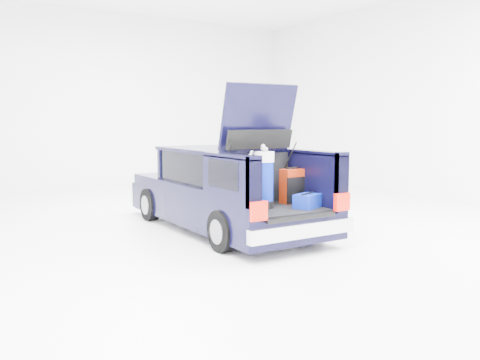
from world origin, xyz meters
TOP-DOWN VIEW (x-y plane):
  - ground at (0.00, 0.00)m, footprint 14.00×14.00m
  - car at (-0.00, 0.11)m, footprint 1.87×4.65m
  - red_suitcase at (0.50, -1.27)m, footprint 0.36×0.24m
  - black_golf_bag at (-0.19, -1.19)m, footprint 0.29×0.32m
  - blue_golf_bag at (-0.13, -1.40)m, footprint 0.33×0.33m
  - blue_duffel at (0.43, -1.74)m, footprint 0.51×0.43m

SIDE VIEW (x-z plane):
  - ground at x=0.00m, z-range 0.00..0.00m
  - car at x=0.00m, z-range -0.56..1.91m
  - blue_duffel at x=0.43m, z-range 0.59..0.82m
  - red_suitcase at x=0.50m, z-range 0.58..1.16m
  - black_golf_bag at x=-0.19m, z-range 0.56..1.40m
  - blue_golf_bag at x=-0.13m, z-range 0.55..1.51m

